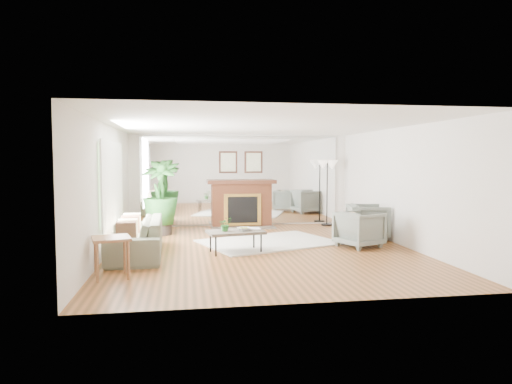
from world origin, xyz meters
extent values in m
plane|color=brown|center=(0.00, 0.00, 0.00)|extent=(7.00, 7.00, 0.00)
cube|color=silver|center=(-2.99, 0.00, 1.25)|extent=(0.02, 7.00, 2.50)
cube|color=silver|center=(2.99, 0.00, 1.25)|extent=(0.02, 7.00, 2.50)
cube|color=silver|center=(0.00, 3.49, 1.25)|extent=(6.00, 0.02, 2.50)
cube|color=silver|center=(0.00, 3.47, 1.25)|extent=(5.40, 0.04, 2.40)
cube|color=#B2E09E|center=(-2.96, 0.40, 1.35)|extent=(0.04, 2.40, 1.50)
cube|color=brown|center=(0.00, 3.28, 0.60)|extent=(1.60, 0.40, 1.20)
cube|color=gold|center=(0.00, 3.07, 0.48)|extent=(1.00, 0.04, 0.85)
cube|color=black|center=(0.00, 3.05, 0.48)|extent=(0.80, 0.04, 0.70)
cube|color=#61594D|center=(0.00, 2.93, 0.01)|extent=(1.70, 0.55, 0.03)
cube|color=#432315|center=(0.00, 3.26, 1.22)|extent=(1.85, 0.46, 0.10)
cube|color=#321B13|center=(-0.35, 3.43, 1.75)|extent=(0.50, 0.04, 0.60)
cube|color=#321B13|center=(0.35, 3.43, 1.75)|extent=(0.50, 0.04, 0.60)
cube|color=silver|center=(0.28, 0.74, 0.01)|extent=(3.26, 2.79, 0.03)
cube|color=#61594D|center=(-0.56, -0.21, 0.40)|extent=(1.17, 0.80, 0.05)
cylinder|color=black|center=(-0.96, -0.51, 0.19)|extent=(0.03, 0.03, 0.38)
cylinder|color=black|center=(-0.08, -0.36, 0.19)|extent=(0.03, 0.03, 0.38)
cylinder|color=black|center=(-1.04, -0.06, 0.19)|extent=(0.03, 0.03, 0.38)
cylinder|color=black|center=(-0.15, 0.09, 0.19)|extent=(0.03, 0.03, 0.38)
imported|color=slate|center=(-2.45, -0.15, 0.35)|extent=(1.01, 2.43, 0.70)
imported|color=slate|center=(2.60, 0.83, 0.40)|extent=(1.03, 1.01, 0.81)
imported|color=slate|center=(2.06, -0.02, 0.37)|extent=(1.07, 1.05, 0.74)
cube|color=#96623C|center=(-2.65, -1.80, 0.61)|extent=(0.67, 0.67, 0.04)
cylinder|color=#96623C|center=(-2.81, -2.07, 0.30)|extent=(0.04, 0.04, 0.60)
cylinder|color=#96623C|center=(-2.38, -1.97, 0.30)|extent=(0.04, 0.04, 0.60)
cylinder|color=#96623C|center=(-2.92, -1.64, 0.30)|extent=(0.04, 0.04, 0.60)
cylinder|color=#96623C|center=(-2.49, -1.54, 0.30)|extent=(0.04, 0.04, 0.60)
cylinder|color=#2A241F|center=(-2.11, 2.19, 0.19)|extent=(0.53, 0.53, 0.38)
imported|color=#2F6B27|center=(-2.11, 2.19, 1.04)|extent=(1.03, 1.03, 1.55)
cylinder|color=black|center=(2.35, 3.10, 0.02)|extent=(0.30, 0.30, 0.04)
cylinder|color=black|center=(2.35, 3.10, 0.87)|extent=(0.03, 0.03, 1.74)
cone|color=beige|center=(2.22, 3.10, 1.68)|extent=(0.33, 0.33, 0.24)
cone|color=beige|center=(2.48, 3.10, 1.68)|extent=(0.33, 0.33, 0.24)
imported|color=#2F6B27|center=(-0.76, -0.25, 0.57)|extent=(0.26, 0.23, 0.28)
imported|color=#96623C|center=(-0.39, -0.24, 0.46)|extent=(0.32, 0.32, 0.06)
imported|color=#96623C|center=(-0.27, -0.08, 0.44)|extent=(0.21, 0.29, 0.02)
camera|label=1|loc=(-1.53, -8.97, 1.80)|focal=32.00mm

